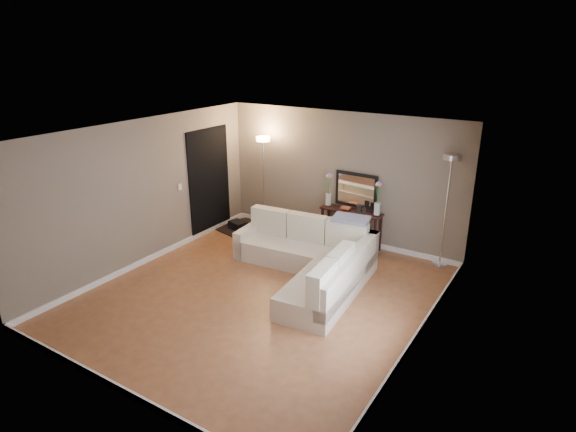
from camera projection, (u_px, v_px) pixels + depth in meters
The scene contains 23 objects.
floor at pixel (262, 295), 7.71m from camera, with size 5.00×5.50×0.01m, color #9D5D39.
ceiling at pixel (258, 133), 6.82m from camera, with size 5.00×5.50×0.01m, color white.
wall_back at pixel (341, 178), 9.46m from camera, with size 5.00×0.02×2.60m, color #776A5C.
wall_front at pixel (109, 296), 5.07m from camera, with size 5.00×0.02×2.60m, color #776A5C.
wall_left at pixel (144, 193), 8.52m from camera, with size 0.02×5.50×2.60m, color #776A5C.
wall_right at pixel (424, 256), 6.01m from camera, with size 0.02×5.50×2.60m, color #776A5C.
baseboard_back at pixel (338, 237), 9.87m from camera, with size 5.00×0.03×0.10m, color white.
baseboard_front at pixel (125, 391), 5.51m from camera, with size 5.00×0.03×0.10m, color white.
baseboard_left at pixel (152, 257), 8.93m from camera, with size 0.03×5.50×0.10m, color white.
baseboard_right at pixel (413, 340), 6.45m from camera, with size 0.03×5.50×0.10m, color white.
doorway at pixel (209, 182), 9.92m from camera, with size 0.02×1.20×2.20m, color black.
switch_plate at pixel (180, 187), 9.21m from camera, with size 0.02×0.08×0.12m, color white.
sectional_sofa at pixel (312, 259), 8.21m from camera, with size 2.69×2.46×0.88m.
throw_blanket at pixel (351, 219), 8.33m from camera, with size 0.63×0.36×0.05m, color gray.
console_table at pixel (347, 225), 9.43m from camera, with size 1.24×0.37×0.76m.
leaning_mirror at pixel (356, 190), 9.27m from camera, with size 0.87×0.07×0.68m.
table_decor at pixel (351, 208), 9.23m from camera, with size 0.52×0.12×0.12m.
flower_vase_left at pixel (328, 191), 9.44m from camera, with size 0.14×0.12×0.65m.
flower_vase_right at pixel (378, 201), 8.90m from camera, with size 0.14×0.12×0.65m.
floor_lamp_lit at pixel (264, 165), 10.01m from camera, with size 0.34×0.34×1.99m.
floor_lamp_unlit at pixel (448, 189), 8.22m from camera, with size 0.33×0.33×2.05m.
charcoal_rug at pixel (248, 230), 10.32m from camera, with size 1.30×0.97×0.02m, color black.
black_bag at pixel (238, 227), 10.37m from camera, with size 0.37×0.26×0.24m, color black.
Camera 1 is at (3.98, -5.55, 3.82)m, focal length 30.00 mm.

